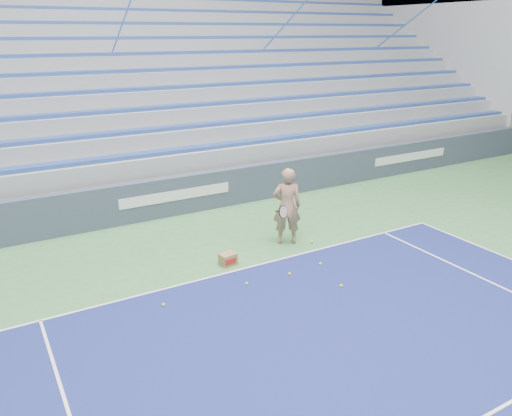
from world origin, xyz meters
The scene contains 10 objects.
sponsor_barrier centered at (0.00, 15.88, 0.55)m, with size 30.00×0.32×1.10m.
bleachers centered at (0.00, 21.60, 2.36)m, with size 31.00×9.15×7.30m.
tennis_player centered at (1.61, 12.64, 0.94)m, with size 1.01×0.97×1.88m.
ball_box centered at (-0.18, 12.25, 0.13)m, with size 0.38×0.31×0.26m.
tennis_ball_0 centered at (2.12, 12.29, 0.03)m, with size 0.07×0.07×0.07m, color #C9E72F.
tennis_ball_1 centered at (0.71, 11.14, 0.03)m, with size 0.07×0.07×0.07m, color #C9E72F.
tennis_ball_2 centered at (-0.28, 11.22, 0.03)m, with size 0.07×0.07×0.07m, color #C9E72F.
tennis_ball_3 centered at (1.58, 11.21, 0.03)m, with size 0.07×0.07×0.07m, color #C9E72F.
tennis_ball_4 centered at (1.33, 10.18, 0.03)m, with size 0.07×0.07×0.07m, color #C9E72F.
tennis_ball_5 centered at (-2.04, 11.27, 0.03)m, with size 0.07×0.07×0.07m, color #C9E72F.
Camera 1 is at (-4.63, 3.30, 4.87)m, focal length 35.00 mm.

